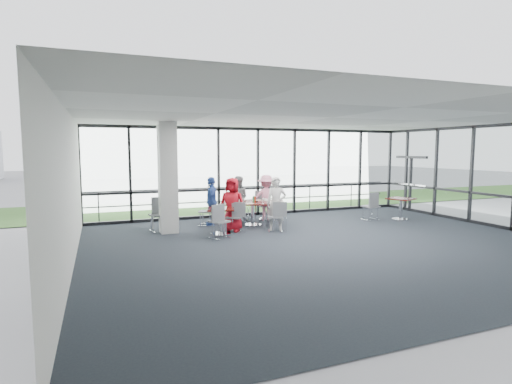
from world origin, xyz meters
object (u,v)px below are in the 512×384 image
object	(u,v)px
side_table_left	(221,213)
chair_main_fr	(266,206)
chair_main_end	(206,211)
diner_end	(212,201)
chair_main_fl	(240,207)
structural_column	(168,178)
chair_main_nl	(234,217)
main_table	(253,206)
diner_far_right	(266,198)
chair_spare_la	(219,221)
chair_spare_lb	(159,215)
diner_near_right	(276,204)
side_table_right	(401,202)
diner_near_left	(232,204)
chair_main_nr	(275,217)
chair_spare_r	(371,206)
diner_far_left	(238,198)

from	to	relation	value
side_table_left	chair_main_fr	xyz separation A→B (m)	(2.15, 1.76, -0.13)
side_table_left	chair_main_end	distance (m)	1.50
diner_end	chair_main_fl	world-z (taller)	diner_end
structural_column	chair_main_nl	size ratio (longest dim) A/B	3.68
main_table	chair_main_fr	size ratio (longest dim) A/B	2.35
structural_column	diner_end	world-z (taller)	structural_column
diner_far_right	chair_spare_la	distance (m)	3.12
structural_column	chair_spare_lb	bearing A→B (deg)	134.77
diner_far_right	diner_end	size ratio (longest dim) A/B	1.00
structural_column	diner_near_right	world-z (taller)	structural_column
side_table_right	chair_main_end	bearing A→B (deg)	167.56
diner_near_right	diner_near_left	bearing A→B (deg)	-173.18
diner_near_right	chair_spare_lb	distance (m)	3.49
main_table	side_table_left	xyz separation A→B (m)	(-1.33, -0.95, -0.02)
structural_column	chair_main_fl	bearing A→B (deg)	26.13
chair_spare_la	diner_near_right	bearing A→B (deg)	-12.50
side_table_right	chair_spare_lb	distance (m)	8.13
chair_main_nr	chair_main_end	world-z (taller)	chair_main_end
chair_main_fl	chair_spare_r	bearing A→B (deg)	172.01
chair_main_end	chair_spare_lb	bearing A→B (deg)	-47.98
chair_main_fr	chair_spare_lb	world-z (taller)	chair_spare_lb
side_table_right	diner_far_left	size ratio (longest dim) A/B	0.67
diner_far_right	chair_main_end	world-z (taller)	diner_far_right
side_table_left	chair_spare_r	bearing A→B (deg)	3.63
side_table_left	diner_far_right	distance (m)	2.64
side_table_left	chair_spare_lb	size ratio (longest dim) A/B	0.96
side_table_right	chair_main_nr	world-z (taller)	chair_main_nr
side_table_left	chair_spare_lb	world-z (taller)	chair_spare_lb
diner_near_right	chair_main_nl	bearing A→B (deg)	-168.61
chair_main_fl	chair_main_end	distance (m)	1.48
chair_main_nr	chair_main_nl	bearing A→B (deg)	-177.65
chair_main_fr	chair_spare_la	size ratio (longest dim) A/B	1.03
chair_main_nl	chair_main_nr	xyz separation A→B (m)	(1.15, -0.39, 0.00)
diner_far_left	diner_end	world-z (taller)	diner_end
structural_column	chair_main_fl	size ratio (longest dim) A/B	3.69
diner_far_left	diner_far_right	world-z (taller)	diner_far_right
side_table_right	chair_spare_lb	size ratio (longest dim) A/B	1.06
diner_far_left	diner_end	size ratio (longest dim) A/B	0.98
diner_near_right	chair_main_nl	distance (m)	1.32
side_table_left	diner_near_right	size ratio (longest dim) A/B	0.58
structural_column	chair_spare_la	bearing A→B (deg)	-48.89
diner_near_left	diner_far_left	xyz separation A→B (m)	(0.73, 1.63, -0.04)
chair_main_nl	chair_main_fl	xyz separation A→B (m)	(0.85, 1.92, -0.00)
structural_column	chair_main_nl	world-z (taller)	structural_column
side_table_right	chair_spare_r	bearing A→B (deg)	164.45
diner_near_left	chair_main_nr	xyz separation A→B (m)	(1.17, -0.50, -0.36)
side_table_right	chair_main_nr	size ratio (longest dim) A/B	1.18
chair_spare_r	diner_end	bearing A→B (deg)	158.84
main_table	chair_spare_la	size ratio (longest dim) A/B	2.42
diner_end	chair_main_fr	world-z (taller)	diner_end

